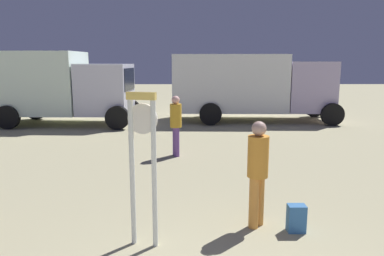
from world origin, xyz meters
TOP-DOWN VIEW (x-y plane):
  - standing_clock at (-1.13, 2.73)m, footprint 0.41×0.18m
  - person_near_clock at (0.53, 3.29)m, footprint 0.32×0.32m
  - backpack at (1.10, 3.11)m, footprint 0.26×0.22m
  - person_distant at (-0.87, 7.61)m, footprint 0.31×0.31m
  - box_truck_near at (2.05, 13.63)m, footprint 6.94×2.82m
  - box_truck_far at (-6.07, 12.79)m, footprint 6.31×2.82m

SIDE VIEW (x-z plane):
  - backpack at x=1.10m, z-range 0.00..0.41m
  - person_distant at x=-0.87m, z-range 0.10..1.73m
  - person_near_clock at x=0.53m, z-range 0.10..1.75m
  - standing_clock at x=-1.13m, z-range 0.24..2.37m
  - box_truck_near at x=2.05m, z-range 0.16..2.99m
  - box_truck_far at x=-6.07m, z-range 0.13..3.06m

